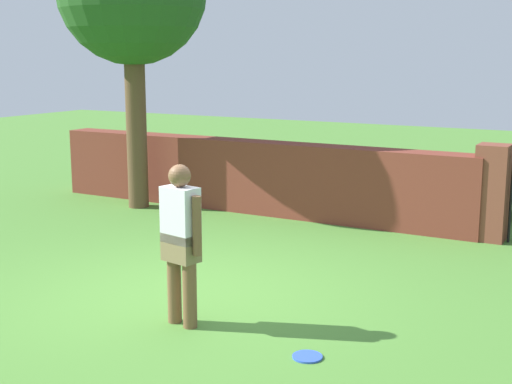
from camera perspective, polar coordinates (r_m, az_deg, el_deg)
ground_plane at (r=8.07m, az=-5.61°, el=-8.24°), size 40.00×40.00×0.00m
brick_wall at (r=12.10m, az=-0.39°, el=1.28°), size 7.76×0.50×1.22m
person at (r=6.97m, az=-6.06°, el=-3.66°), size 0.53×0.29×1.62m
frisbee_blue at (r=6.49m, az=4.15°, el=-13.08°), size 0.27×0.27×0.02m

